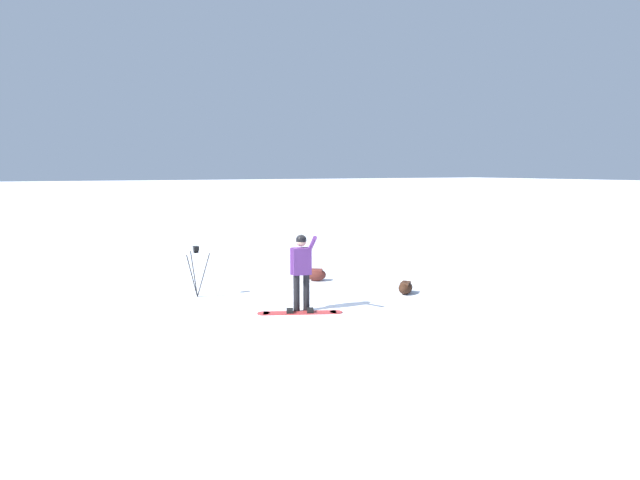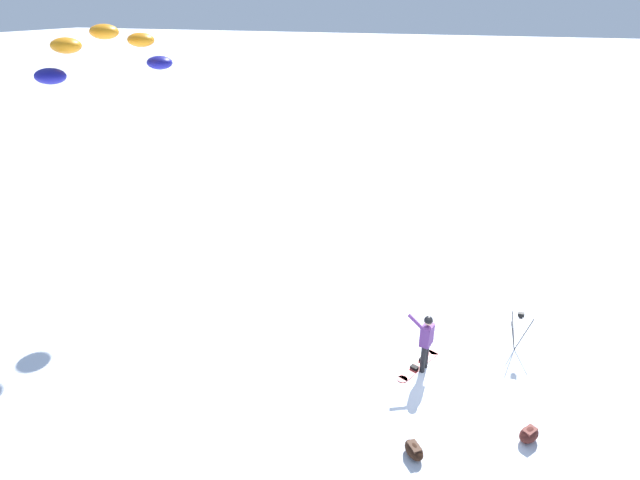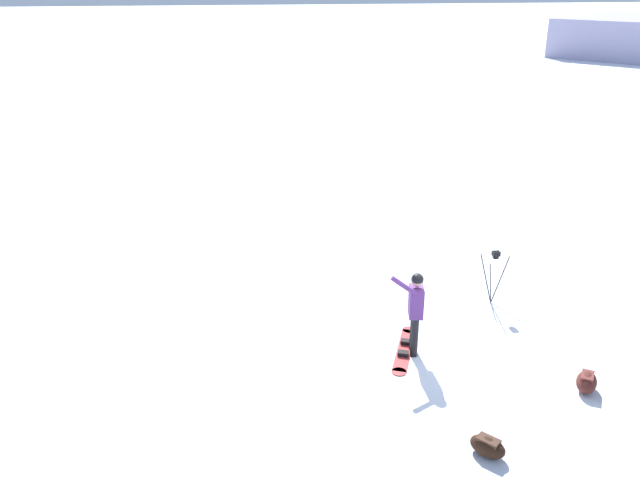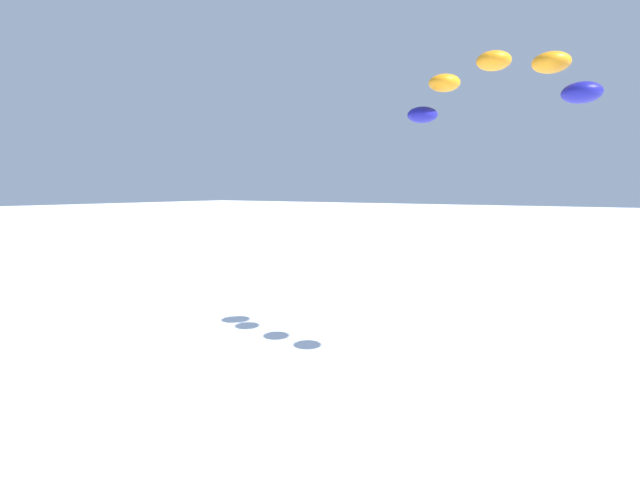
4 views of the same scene
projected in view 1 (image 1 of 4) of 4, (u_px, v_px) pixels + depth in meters
ground_plane at (303, 304)px, 11.98m from camera, size 300.00×300.00×0.00m
snowboarder at (301, 265)px, 11.21m from camera, size 0.46×0.72×1.71m
snowboard at (300, 312)px, 11.19m from camera, size 1.71×0.90×0.10m
gear_bag_large at (405, 287)px, 12.93m from camera, size 0.65×0.62×0.31m
camera_tripod at (196, 261)px, 12.50m from camera, size 0.58×0.62×1.25m
gear_bag_small at (316, 274)px, 14.43m from camera, size 0.64×0.59×0.35m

